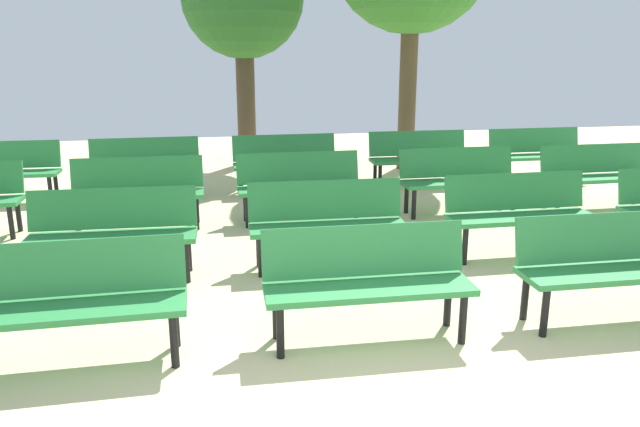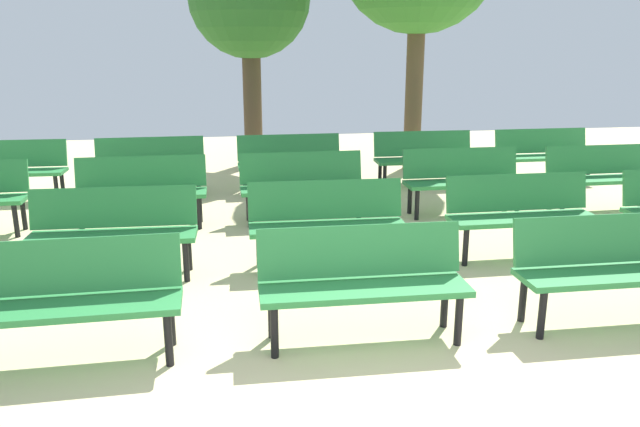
{
  "view_description": "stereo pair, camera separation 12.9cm",
  "coord_description": "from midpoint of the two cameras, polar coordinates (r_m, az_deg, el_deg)",
  "views": [
    {
      "loc": [
        -1.12,
        -2.69,
        2.23
      ],
      "look_at": [
        0.0,
        3.27,
        0.55
      ],
      "focal_mm": 34.47,
      "sensor_mm": 36.0,
      "label": 1
    },
    {
      "loc": [
        -0.99,
        -2.72,
        2.23
      ],
      "look_at": [
        0.0,
        3.27,
        0.55
      ],
      "focal_mm": 34.47,
      "sensor_mm": 36.0,
      "label": 2
    }
  ],
  "objects": [
    {
      "name": "bench_r1_c2",
      "position": [
        6.29,
        0.08,
        -0.46
      ],
      "size": [
        1.61,
        0.53,
        0.87
      ],
      "rotation": [
        0.0,
        0.0,
        -0.03
      ],
      "color": "#2D8442",
      "rests_on": "ground_plane"
    },
    {
      "name": "bench_r2_c3",
      "position": [
        8.51,
        12.34,
        3.41
      ],
      "size": [
        1.6,
        0.5,
        0.87
      ],
      "rotation": [
        0.0,
        0.0,
        -0.01
      ],
      "color": "#2D8442",
      "rests_on": "ground_plane"
    },
    {
      "name": "bench_r2_c2",
      "position": [
        7.95,
        -2.37,
        2.92
      ],
      "size": [
        1.6,
        0.49,
        0.87
      ],
      "rotation": [
        0.0,
        0.0,
        0.01
      ],
      "color": "#2D8442",
      "rests_on": "ground_plane"
    },
    {
      "name": "bench_r1_c1",
      "position": [
        6.3,
        -19.25,
        -1.33
      ],
      "size": [
        1.62,
        0.54,
        0.87
      ],
      "rotation": [
        0.0,
        0.0,
        -0.04
      ],
      "color": "#2D8442",
      "rests_on": "ground_plane"
    },
    {
      "name": "bench_r0_c3",
      "position": [
        5.59,
        24.89,
        -4.01
      ],
      "size": [
        1.61,
        0.51,
        0.87
      ],
      "rotation": [
        0.0,
        0.0,
        -0.02
      ],
      "color": "#2D8442",
      "rests_on": "ground_plane"
    },
    {
      "name": "bench_r2_c4",
      "position": [
        9.4,
        23.96,
        3.54
      ],
      "size": [
        1.6,
        0.49,
        0.87
      ],
      "rotation": [
        0.0,
        0.0,
        -0.0
      ],
      "color": "#2D8442",
      "rests_on": "ground_plane"
    },
    {
      "name": "bench_r1_c3",
      "position": [
        6.96,
        17.48,
        0.38
      ],
      "size": [
        1.6,
        0.49,
        0.87
      ],
      "rotation": [
        0.0,
        0.0,
        -0.01
      ],
      "color": "#2D8442",
      "rests_on": "ground_plane"
    },
    {
      "name": "bench_r3_c1",
      "position": [
        9.59,
        -16.31,
        4.47
      ],
      "size": [
        1.61,
        0.5,
        0.87
      ],
      "rotation": [
        0.0,
        0.0,
        0.01
      ],
      "color": "#2D8442",
      "rests_on": "ground_plane"
    },
    {
      "name": "bench_r3_c2",
      "position": [
        9.56,
        -3.64,
        5.02
      ],
      "size": [
        1.6,
        0.48,
        0.87
      ],
      "rotation": [
        0.0,
        0.0,
        0.0
      ],
      "color": "#2D8442",
      "rests_on": "ground_plane"
    },
    {
      "name": "bench_r3_c3",
      "position": [
        10.07,
        8.8,
        5.41
      ],
      "size": [
        1.61,
        0.52,
        0.87
      ],
      "rotation": [
        0.0,
        0.0,
        -0.03
      ],
      "color": "#2D8442",
      "rests_on": "ground_plane"
    },
    {
      "name": "bench_r2_c1",
      "position": [
        7.96,
        -17.0,
        2.26
      ],
      "size": [
        1.6,
        0.49,
        0.87
      ],
      "rotation": [
        0.0,
        0.0,
        -0.01
      ],
      "color": "#2D8442",
      "rests_on": "ground_plane"
    },
    {
      "name": "bench_r3_c0",
      "position": [
        10.03,
        -27.81,
        3.76
      ],
      "size": [
        1.61,
        0.53,
        0.87
      ],
      "rotation": [
        0.0,
        0.0,
        -0.03
      ],
      "color": "#2D8442",
      "rests_on": "ground_plane"
    },
    {
      "name": "bench_r3_c4",
      "position": [
        10.88,
        19.15,
        5.48
      ],
      "size": [
        1.6,
        0.48,
        0.87
      ],
      "rotation": [
        0.0,
        0.0,
        0.0
      ],
      "color": "#2D8442",
      "rests_on": "ground_plane"
    },
    {
      "name": "bench_r0_c2",
      "position": [
        4.75,
        3.62,
        -5.84
      ],
      "size": [
        1.61,
        0.52,
        0.87
      ],
      "rotation": [
        0.0,
        0.0,
        -0.02
      ],
      "color": "#2D8442",
      "rests_on": "ground_plane"
    },
    {
      "name": "bench_r0_c1",
      "position": [
        4.75,
        -22.83,
        -7.09
      ],
      "size": [
        1.61,
        0.5,
        0.87
      ],
      "rotation": [
        0.0,
        0.0,
        0.01
      ],
      "color": "#2D8442",
      "rests_on": "ground_plane"
    }
  ]
}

